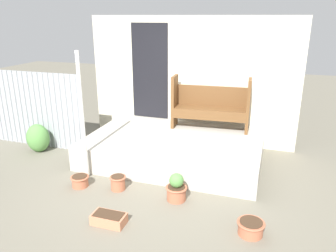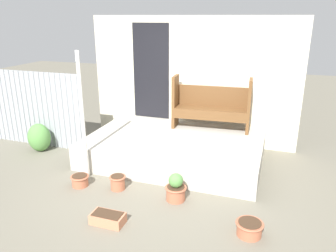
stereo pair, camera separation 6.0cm
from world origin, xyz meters
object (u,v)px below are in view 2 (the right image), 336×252
at_px(support_post, 83,118).
at_px(bench, 211,104).
at_px(shrub_by_fence, 39,137).
at_px(flower_pot_left, 80,180).
at_px(flower_pot_middle, 118,182).
at_px(flower_pot_right, 176,189).
at_px(planter_box_rect, 108,218).
at_px(flower_pot_far_right, 249,228).

height_order(support_post, bench, support_post).
xyz_separation_m(support_post, shrub_by_fence, (-1.51, 0.68, -0.77)).
relative_size(bench, flower_pot_left, 5.17).
distance_m(flower_pot_left, flower_pot_middle, 0.63).
bearing_deg(flower_pot_left, shrub_by_fence, 147.88).
bearing_deg(shrub_by_fence, bench, 20.50).
bearing_deg(bench, support_post, -136.09).
bearing_deg(flower_pot_right, shrub_by_fence, 164.17).
distance_m(bench, planter_box_rect, 3.14).
xyz_separation_m(bench, shrub_by_fence, (-3.21, -1.20, -0.66)).
bearing_deg(flower_pot_left, planter_box_rect, -39.44).
height_order(bench, planter_box_rect, bench).
xyz_separation_m(support_post, bench, (1.69, 1.88, -0.10)).
relative_size(bench, planter_box_rect, 3.44).
bearing_deg(bench, flower_pot_left, -130.96).
relative_size(flower_pot_far_right, planter_box_rect, 0.79).
distance_m(flower_pot_left, planter_box_rect, 1.18).
relative_size(flower_pot_right, shrub_by_fence, 0.74).
height_order(support_post, flower_pot_right, support_post).
bearing_deg(shrub_by_fence, flower_pot_middle, -21.97).
distance_m(flower_pot_far_right, shrub_by_fence, 4.47).
height_order(support_post, flower_pot_left, support_post).
distance_m(flower_pot_middle, shrub_by_fence, 2.36).
xyz_separation_m(bench, flower_pot_right, (-0.06, -2.09, -0.76)).
relative_size(flower_pot_right, flower_pot_far_right, 1.21).
height_order(support_post, shrub_by_fence, support_post).
bearing_deg(flower_pot_right, bench, 88.30).
relative_size(flower_pot_far_right, shrub_by_fence, 0.62).
distance_m(flower_pot_middle, flower_pot_right, 0.96).
distance_m(flower_pot_left, flower_pot_right, 1.58).
height_order(flower_pot_far_right, planter_box_rect, flower_pot_far_right).
bearing_deg(planter_box_rect, support_post, 132.53).
bearing_deg(support_post, planter_box_rect, -47.47).
relative_size(bench, flower_pot_right, 3.61).
bearing_deg(flower_pot_left, flower_pot_right, 3.33).
bearing_deg(flower_pot_far_right, bench, 112.15).
height_order(flower_pot_left, flower_pot_far_right, flower_pot_far_right).
bearing_deg(support_post, flower_pot_right, -7.38).
relative_size(support_post, flower_pot_far_right, 6.00).
bearing_deg(flower_pot_right, flower_pot_middle, 179.44).
xyz_separation_m(flower_pot_right, flower_pot_far_right, (1.11, -0.49, -0.08)).
distance_m(support_post, planter_box_rect, 1.73).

